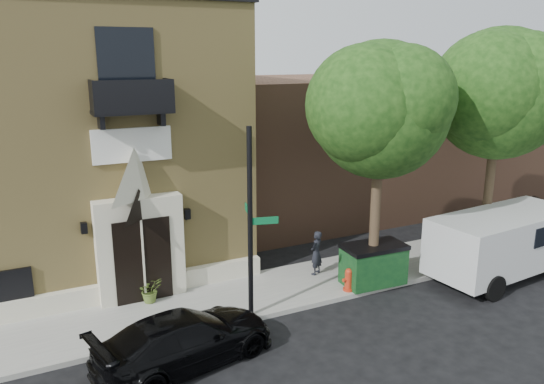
% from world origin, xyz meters
% --- Properties ---
extents(ground, '(120.00, 120.00, 0.00)m').
position_xyz_m(ground, '(0.00, 0.00, 0.00)').
color(ground, black).
rests_on(ground, ground).
extents(sidewalk, '(42.00, 3.00, 0.15)m').
position_xyz_m(sidewalk, '(1.00, 1.50, 0.07)').
color(sidewalk, gray).
rests_on(sidewalk, ground).
extents(church, '(12.20, 11.01, 9.30)m').
position_xyz_m(church, '(-2.99, 7.95, 4.63)').
color(church, tan).
rests_on(church, ground).
extents(neighbour_building, '(18.00, 8.00, 6.40)m').
position_xyz_m(neighbour_building, '(12.00, 9.00, 3.20)').
color(neighbour_building, brown).
rests_on(neighbour_building, ground).
extents(street_tree_left, '(4.97, 4.38, 7.77)m').
position_xyz_m(street_tree_left, '(6.03, 0.35, 5.87)').
color(street_tree_left, '#38281C').
rests_on(street_tree_left, sidewalk).
extents(street_tree_mid, '(5.21, 4.64, 8.25)m').
position_xyz_m(street_tree_mid, '(11.03, 0.35, 6.20)').
color(street_tree_mid, '#38281C').
rests_on(street_tree_mid, sidewalk).
extents(black_sedan, '(4.93, 2.85, 1.34)m').
position_xyz_m(black_sedan, '(-0.84, -1.14, 0.67)').
color(black_sedan, black).
rests_on(black_sedan, ground).
extents(cargo_van, '(5.75, 2.77, 2.27)m').
position_xyz_m(cargo_van, '(10.69, -0.81, 1.27)').
color(cargo_van, silver).
rests_on(cargo_van, ground).
extents(street_sign, '(0.85, 1.00, 5.48)m').
position_xyz_m(street_sign, '(1.55, 0.21, 2.91)').
color(street_sign, black).
rests_on(street_sign, sidewalk).
extents(fire_hydrant, '(0.43, 0.34, 0.75)m').
position_xyz_m(fire_hydrant, '(4.98, 0.31, 0.52)').
color(fire_hydrant, '#B62D15').
rests_on(fire_hydrant, sidewalk).
extents(dumpster, '(2.10, 1.27, 1.33)m').
position_xyz_m(dumpster, '(6.02, 0.43, 0.83)').
color(dumpster, '#0E3318').
rests_on(dumpster, sidewalk).
extents(planter, '(0.79, 0.71, 0.79)m').
position_xyz_m(planter, '(-0.88, 2.33, 0.54)').
color(planter, '#59732D').
rests_on(planter, sidewalk).
extents(pedestrian_near, '(0.67, 0.60, 1.54)m').
position_xyz_m(pedestrian_near, '(4.73, 1.91, 0.92)').
color(pedestrian_near, black).
rests_on(pedestrian_near, sidewalk).
extents(pedestrian_far, '(0.77, 0.91, 1.63)m').
position_xyz_m(pedestrian_far, '(15.03, 1.56, 0.96)').
color(pedestrian_far, '#2C221C').
rests_on(pedestrian_far, sidewalk).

